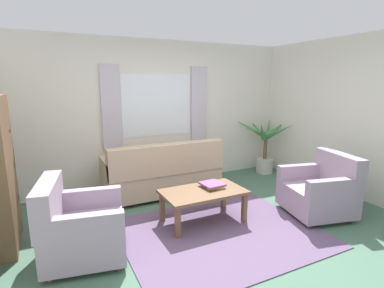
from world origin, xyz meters
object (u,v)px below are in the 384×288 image
book_stack_on_table (212,185)px  potted_plant (265,145)px  coffee_table (203,195)px  armchair_right (321,190)px  armchair_left (78,227)px  couch (163,174)px

book_stack_on_table → potted_plant: bearing=33.3°
coffee_table → armchair_right: bearing=-18.5°
armchair_right → potted_plant: 2.06m
coffee_table → armchair_left: bearing=-174.1°
armchair_left → coffee_table: bearing=-73.5°
armchair_left → armchair_right: (3.20, -0.37, 0.00)m
book_stack_on_table → coffee_table: bearing=-160.3°
armchair_left → couch: bearing=-37.4°
armchair_right → coffee_table: 1.69m
couch → book_stack_on_table: bearing=105.5°
couch → coffee_table: (0.13, -1.16, 0.01)m
book_stack_on_table → armchair_right: bearing=-22.9°
coffee_table → potted_plant: (2.23, 1.41, 0.21)m
coffee_table → couch: bearing=96.2°
couch → potted_plant: 2.37m
armchair_right → coffee_table: size_ratio=0.92×
armchair_left → armchair_right: same height
armchair_left → book_stack_on_table: 1.79m
couch → armchair_right: 2.42m
book_stack_on_table → potted_plant: 2.45m
armchair_left → potted_plant: bearing=-57.0°
book_stack_on_table → couch: bearing=105.5°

